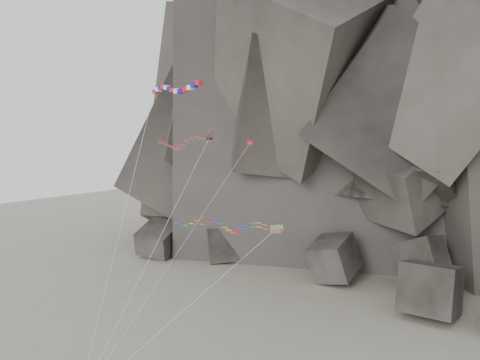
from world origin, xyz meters
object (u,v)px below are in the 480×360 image
Objects in this scene: delta_kite at (180,142)px; banner_kite at (173,91)px; parafoil_kite at (220,224)px; pennant_kite at (211,201)px.

delta_kite is 8.09m from banner_kite.
delta_kite is 0.86× the size of banner_kite.
delta_kite reaches higher than parafoil_kite.
parafoil_kite is 3.28m from pennant_kite.
pennant_kite is at bearing -14.69° from delta_kite.
banner_kite is at bearing -37.62° from delta_kite.
parafoil_kite is at bearing 100.38° from pennant_kite.
banner_kite is at bearing -159.33° from parafoil_kite.
delta_kite reaches higher than pennant_kite.
banner_kite is (4.02, -5.03, 4.88)m from delta_kite.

